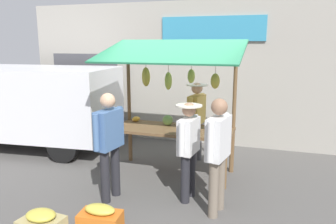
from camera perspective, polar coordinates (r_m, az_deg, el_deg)
ground_plane at (r=6.44m, az=0.83°, el=-10.43°), size 40.00×40.00×0.00m
street_backdrop at (r=8.13m, az=5.03°, el=6.58°), size 9.00×0.30×3.40m
market_stall at (r=6.05m, az=0.84°, el=3.23°), size 2.50×1.46×2.50m
vendor_with_sunhat at (r=6.77m, az=4.92°, el=-0.65°), size 0.43×0.70×1.65m
shopper_in_grey_tee at (r=4.74m, az=8.59°, el=-6.14°), size 0.30×0.71×1.69m
shopper_with_shopping_bag at (r=5.14m, az=3.55°, el=-5.52°), size 0.40×0.67×1.55m
shopper_in_striped_shirt at (r=5.20m, az=-10.09°, el=-4.52°), size 0.28×0.71×1.70m
parked_van at (r=8.63m, az=-24.71°, el=1.97°), size 4.55×2.24×1.88m
produce_crate_near at (r=4.65m, az=-11.56°, el=-17.63°), size 0.58×0.37×0.37m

